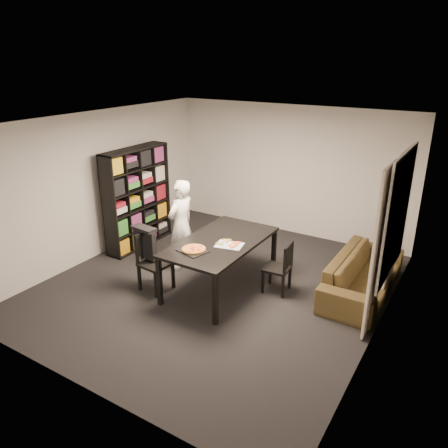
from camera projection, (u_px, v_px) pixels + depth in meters
The scene contains 16 objects.
room at pixel (216, 209), 6.60m from camera, with size 5.01×5.51×2.61m.
window_pane at pixel (398, 215), 5.79m from camera, with size 0.02×1.40×1.60m, color black.
window_frame at pixel (398, 215), 5.79m from camera, with size 0.03×1.52×1.72m, color white.
curtain_left at pixel (379, 251), 5.55m from camera, with size 0.03×0.70×2.25m, color beige.
curtain_right at pixel (396, 226), 6.37m from camera, with size 0.03×0.70×2.25m, color beige.
bookshelf at pixel (137, 198), 8.25m from camera, with size 0.35×1.50×1.90m, color black.
dining_table at pixel (221, 245), 6.75m from camera, with size 1.08×1.94×0.81m.
chair_left at pixel (151, 257), 6.81m from camera, with size 0.48×0.48×0.93m.
chair_right at pixel (282, 265), 6.70m from camera, with size 0.42×0.42×0.83m.
draped_jacket at pixel (145, 241), 6.79m from camera, with size 0.44×0.23×0.52m.
person at pixel (181, 225), 7.41m from camera, with size 0.57×0.38×1.57m, color white.
baking_tray at pixel (193, 251), 6.35m from camera, with size 0.40×0.32×0.01m, color black.
pepperoni_pizza at pixel (194, 249), 6.36m from camera, with size 0.35×0.35×0.03m.
kitchen_towel at pixel (229, 245), 6.55m from camera, with size 0.40×0.30×0.01m, color white.
pizza_slices at pixel (229, 243), 6.59m from camera, with size 0.37×0.31×0.01m, color gold, non-canonical shape.
sofa at pixel (363, 274), 6.77m from camera, with size 2.08×0.81×0.61m, color #3F3819.
Camera 1 is at (3.36, -5.25, 3.49)m, focal length 35.00 mm.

